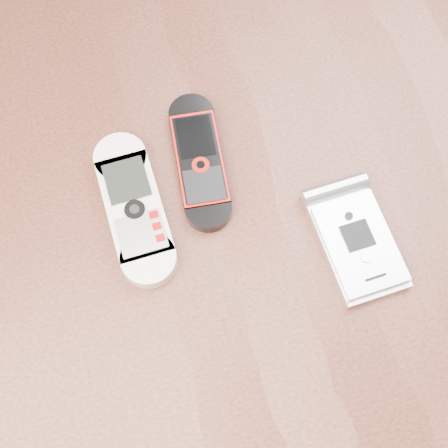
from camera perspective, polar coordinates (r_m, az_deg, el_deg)
ground at (r=1.27m, az=-0.22°, el=-12.74°), size 4.00×4.00×0.00m
table at (r=0.64m, az=-0.43°, el=-3.90°), size 1.20×0.80×0.75m
nokia_white at (r=0.55m, az=-8.20°, el=1.50°), size 0.05×0.15×0.02m
nokia_black_red at (r=0.56m, az=-2.26°, el=5.84°), size 0.05×0.14×0.01m
motorola_razr at (r=0.54m, az=12.08°, el=-1.60°), size 0.07×0.12×0.02m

